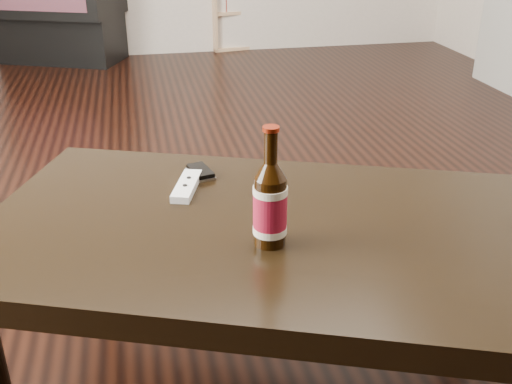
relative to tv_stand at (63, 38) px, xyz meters
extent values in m
cube|color=black|center=(0.72, -2.92, -0.18)|extent=(5.00, 6.00, 0.01)
cube|color=black|center=(0.00, 0.00, 0.00)|extent=(0.99, 0.75, 0.36)
cube|color=tan|center=(1.49, 0.22, -0.16)|extent=(0.65, 0.39, 0.03)
cube|color=tan|center=(1.49, 0.22, 0.13)|extent=(0.60, 0.35, 0.03)
cube|color=black|center=(0.78, -3.79, 0.27)|extent=(1.45, 1.14, 0.06)
cylinder|color=black|center=(0.36, -3.33, 0.03)|extent=(0.10, 0.10, 0.41)
cylinder|color=black|center=(1.39, -3.72, 0.03)|extent=(0.10, 0.10, 0.41)
cylinder|color=black|center=(0.78, -3.89, 0.37)|extent=(0.07, 0.07, 0.15)
cylinder|color=maroon|center=(0.78, -3.89, 0.38)|extent=(0.07, 0.07, 0.09)
cylinder|color=beige|center=(0.78, -3.89, 0.42)|extent=(0.07, 0.07, 0.02)
cylinder|color=beige|center=(0.78, -3.89, 0.33)|extent=(0.07, 0.07, 0.02)
cone|color=black|center=(0.78, -3.89, 0.47)|extent=(0.07, 0.07, 0.03)
cylinder|color=black|center=(0.78, -3.89, 0.52)|extent=(0.03, 0.03, 0.07)
cylinder|color=maroon|center=(0.78, -3.89, 0.56)|extent=(0.03, 0.03, 0.01)
cube|color=#B7B6B8|center=(0.68, -3.50, 0.30)|extent=(0.07, 0.11, 0.01)
cube|color=black|center=(0.68, -3.50, 0.31)|extent=(0.07, 0.10, 0.01)
cylinder|color=#B7B6B8|center=(0.68, -3.53, 0.31)|extent=(0.02, 0.02, 0.00)
cube|color=white|center=(0.63, -3.58, 0.31)|extent=(0.10, 0.17, 0.02)
cylinder|color=black|center=(0.64, -3.56, 0.32)|extent=(0.01, 0.01, 0.00)
cylinder|color=black|center=(0.63, -3.60, 0.32)|extent=(0.01, 0.01, 0.00)
camera|label=1|loc=(0.53, -4.97, 0.96)|focal=42.00mm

